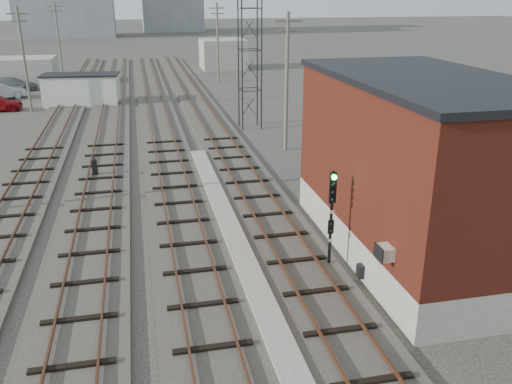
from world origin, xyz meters
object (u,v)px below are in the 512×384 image
object	(u,v)px
signal_mast	(332,213)
car_grey	(12,84)
car_silver	(2,91)
switch_stand	(95,168)
site_trailer	(82,90)

from	to	relation	value
signal_mast	car_grey	world-z (taller)	signal_mast
signal_mast	car_silver	distance (m)	45.50
signal_mast	car_grey	size ratio (longest dim) A/B	0.79
car_silver	car_grey	distance (m)	4.75
car_silver	car_grey	xyz separation A→B (m)	(0.11, 4.74, -0.04)
signal_mast	car_grey	bearing A→B (deg)	113.66
switch_stand	car_grey	world-z (taller)	car_grey
site_trailer	car_silver	bearing A→B (deg)	153.79
switch_stand	car_silver	world-z (taller)	car_silver
site_trailer	car_grey	distance (m)	12.72
site_trailer	car_silver	world-z (taller)	site_trailer
signal_mast	site_trailer	size ratio (longest dim) A/B	0.54
signal_mast	car_grey	xyz separation A→B (m)	(-19.96, 45.55, -1.59)
switch_stand	car_silver	size ratio (longest dim) A/B	0.28
switch_stand	car_silver	distance (m)	29.43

